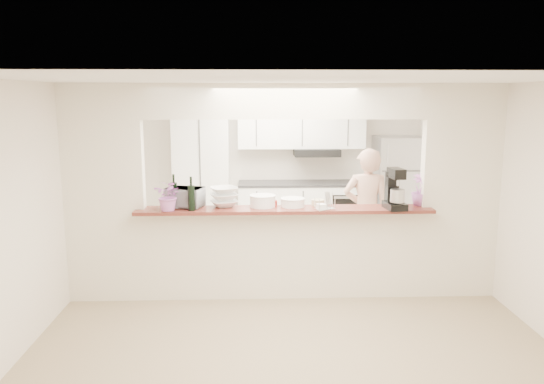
{
  "coord_description": "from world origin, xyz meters",
  "views": [
    {
      "loc": [
        -0.36,
        -5.99,
        2.36
      ],
      "look_at": [
        -0.13,
        0.3,
        1.21
      ],
      "focal_mm": 35.0,
      "sensor_mm": 36.0,
      "label": 1
    }
  ],
  "objects_px": {
    "refrigerator": "(397,188)",
    "toaster_oven": "(185,197)",
    "stand_mixer": "(395,191)",
    "person": "(366,212)"
  },
  "relations": [
    {
      "from": "toaster_oven",
      "to": "stand_mixer",
      "type": "height_order",
      "value": "stand_mixer"
    },
    {
      "from": "person",
      "to": "refrigerator",
      "type": "bearing_deg",
      "value": -112.59
    },
    {
      "from": "refrigerator",
      "to": "toaster_oven",
      "type": "xyz_separation_m",
      "value": [
        -3.2,
        -2.6,
        0.35
      ]
    },
    {
      "from": "toaster_oven",
      "to": "stand_mixer",
      "type": "relative_size",
      "value": 0.88
    },
    {
      "from": "toaster_oven",
      "to": "refrigerator",
      "type": "bearing_deg",
      "value": 55.54
    },
    {
      "from": "stand_mixer",
      "to": "refrigerator",
      "type": "bearing_deg",
      "value": 73.94
    },
    {
      "from": "refrigerator",
      "to": "toaster_oven",
      "type": "height_order",
      "value": "refrigerator"
    },
    {
      "from": "toaster_oven",
      "to": "stand_mixer",
      "type": "xyz_separation_m",
      "value": [
        2.4,
        -0.18,
        0.1
      ]
    },
    {
      "from": "refrigerator",
      "to": "stand_mixer",
      "type": "height_order",
      "value": "refrigerator"
    },
    {
      "from": "refrigerator",
      "to": "person",
      "type": "bearing_deg",
      "value": -116.31
    }
  ]
}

